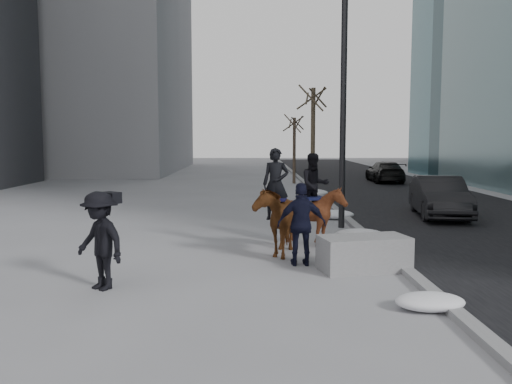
{
  "coord_description": "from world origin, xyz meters",
  "views": [
    {
      "loc": [
        -0.1,
        -10.68,
        2.71
      ],
      "look_at": [
        0.0,
        1.2,
        1.5
      ],
      "focal_mm": 38.0,
      "sensor_mm": 36.0,
      "label": 1
    }
  ],
  "objects_px": {
    "car_near": "(440,197)",
    "mounted_right": "(315,209)",
    "mounted_left": "(276,215)",
    "planter": "(364,254)"
  },
  "relations": [
    {
      "from": "planter",
      "to": "car_near",
      "type": "xyz_separation_m",
      "value": [
        4.09,
        7.38,
        0.34
      ]
    },
    {
      "from": "mounted_right",
      "to": "car_near",
      "type": "bearing_deg",
      "value": 45.09
    },
    {
      "from": "planter",
      "to": "mounted_right",
      "type": "distance_m",
      "value": 2.72
    },
    {
      "from": "planter",
      "to": "car_near",
      "type": "bearing_deg",
      "value": 60.99
    },
    {
      "from": "planter",
      "to": "mounted_left",
      "type": "relative_size",
      "value": 0.72
    },
    {
      "from": "mounted_left",
      "to": "car_near",
      "type": "bearing_deg",
      "value": 44.48
    },
    {
      "from": "car_near",
      "to": "mounted_right",
      "type": "height_order",
      "value": "mounted_right"
    },
    {
      "from": "car_near",
      "to": "mounted_left",
      "type": "relative_size",
      "value": 1.72
    },
    {
      "from": "car_near",
      "to": "mounted_right",
      "type": "xyz_separation_m",
      "value": [
        -4.8,
        -4.82,
        0.23
      ]
    },
    {
      "from": "planter",
      "to": "car_near",
      "type": "height_order",
      "value": "car_near"
    }
  ]
}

